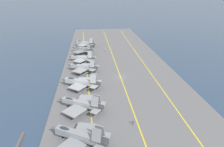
{
  "coord_description": "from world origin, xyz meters",
  "views": [
    {
      "loc": [
        -79.67,
        12.6,
        36.34
      ],
      "look_at": [
        -1.6,
        3.96,
        2.9
      ],
      "focal_mm": 32.0,
      "sensor_mm": 36.0,
      "label": 1
    }
  ],
  "objects_px": {
    "parked_jet_fifth": "(82,58)",
    "parked_jet_second": "(81,103)",
    "parked_jet_sixth": "(82,49)",
    "crew_purple_vest": "(133,122)",
    "parked_jet_third": "(81,82)",
    "parked_jet_seventh": "(85,43)",
    "parked_jet_fourth": "(83,67)",
    "crew_white_vest": "(105,50)",
    "parked_jet_nearest": "(78,135)"
  },
  "relations": [
    {
      "from": "parked_jet_third",
      "to": "crew_purple_vest",
      "type": "bearing_deg",
      "value": -148.32
    },
    {
      "from": "crew_white_vest",
      "to": "parked_jet_second",
      "type": "bearing_deg",
      "value": 168.94
    },
    {
      "from": "parked_jet_second",
      "to": "parked_jet_fifth",
      "type": "height_order",
      "value": "parked_jet_fifth"
    },
    {
      "from": "parked_jet_third",
      "to": "parked_jet_sixth",
      "type": "xyz_separation_m",
      "value": [
        45.2,
        0.55,
        0.26
      ]
    },
    {
      "from": "parked_jet_nearest",
      "to": "parked_jet_second",
      "type": "height_order",
      "value": "parked_jet_nearest"
    },
    {
      "from": "parked_jet_nearest",
      "to": "parked_jet_sixth",
      "type": "distance_m",
      "value": 76.15
    },
    {
      "from": "parked_jet_sixth",
      "to": "crew_purple_vest",
      "type": "height_order",
      "value": "parked_jet_sixth"
    },
    {
      "from": "parked_jet_nearest",
      "to": "crew_white_vest",
      "type": "relative_size",
      "value": 9.41
    },
    {
      "from": "parked_jet_sixth",
      "to": "parked_jet_seventh",
      "type": "relative_size",
      "value": 0.94
    },
    {
      "from": "parked_jet_fourth",
      "to": "parked_jet_fifth",
      "type": "xyz_separation_m",
      "value": [
        13.55,
        0.84,
        -0.09
      ]
    },
    {
      "from": "parked_jet_fourth",
      "to": "parked_jet_seventh",
      "type": "distance_m",
      "value": 44.38
    },
    {
      "from": "parked_jet_nearest",
      "to": "parked_jet_third",
      "type": "xyz_separation_m",
      "value": [
        30.94,
        0.44,
        0.05
      ]
    },
    {
      "from": "parked_jet_third",
      "to": "parked_jet_seventh",
      "type": "bearing_deg",
      "value": -0.62
    },
    {
      "from": "parked_jet_fourth",
      "to": "crew_white_vest",
      "type": "distance_m",
      "value": 34.97
    },
    {
      "from": "crew_purple_vest",
      "to": "crew_white_vest",
      "type": "bearing_deg",
      "value": 1.86
    },
    {
      "from": "parked_jet_third",
      "to": "parked_jet_sixth",
      "type": "distance_m",
      "value": 45.2
    },
    {
      "from": "parked_jet_second",
      "to": "crew_white_vest",
      "type": "bearing_deg",
      "value": -11.06
    },
    {
      "from": "parked_jet_second",
      "to": "parked_jet_nearest",
      "type": "bearing_deg",
      "value": 179.73
    },
    {
      "from": "parked_jet_fifth",
      "to": "parked_jet_third",
      "type": "bearing_deg",
      "value": -179.17
    },
    {
      "from": "parked_jet_second",
      "to": "crew_purple_vest",
      "type": "height_order",
      "value": "parked_jet_second"
    },
    {
      "from": "parked_jet_second",
      "to": "parked_jet_sixth",
      "type": "bearing_deg",
      "value": 0.99
    },
    {
      "from": "parked_jet_fourth",
      "to": "parked_jet_sixth",
      "type": "height_order",
      "value": "parked_jet_fourth"
    },
    {
      "from": "parked_jet_third",
      "to": "parked_jet_seventh",
      "type": "relative_size",
      "value": 1.06
    },
    {
      "from": "parked_jet_third",
      "to": "parked_jet_fourth",
      "type": "height_order",
      "value": "parked_jet_third"
    },
    {
      "from": "parked_jet_second",
      "to": "parked_jet_fourth",
      "type": "distance_m",
      "value": 32.12
    },
    {
      "from": "parked_jet_sixth",
      "to": "parked_jet_third",
      "type": "bearing_deg",
      "value": -179.3
    },
    {
      "from": "parked_jet_nearest",
      "to": "crew_purple_vest",
      "type": "distance_m",
      "value": 16.24
    },
    {
      "from": "parked_jet_seventh",
      "to": "crew_purple_vest",
      "type": "distance_m",
      "value": 87.08
    },
    {
      "from": "parked_jet_second",
      "to": "parked_jet_seventh",
      "type": "bearing_deg",
      "value": -0.11
    },
    {
      "from": "parked_jet_nearest",
      "to": "crew_white_vest",
      "type": "height_order",
      "value": "parked_jet_nearest"
    },
    {
      "from": "parked_jet_sixth",
      "to": "parked_jet_fourth",
      "type": "bearing_deg",
      "value": -178.11
    },
    {
      "from": "parked_jet_third",
      "to": "parked_jet_nearest",
      "type": "bearing_deg",
      "value": -179.18
    },
    {
      "from": "parked_jet_nearest",
      "to": "parked_jet_second",
      "type": "xyz_separation_m",
      "value": [
        15.04,
        -0.07,
        0.0
      ]
    },
    {
      "from": "parked_jet_second",
      "to": "parked_jet_sixth",
      "type": "distance_m",
      "value": 61.11
    },
    {
      "from": "parked_jet_sixth",
      "to": "parked_jet_seventh",
      "type": "bearing_deg",
      "value": -4.46
    },
    {
      "from": "parked_jet_fifth",
      "to": "parked_jet_seventh",
      "type": "relative_size",
      "value": 0.98
    },
    {
      "from": "parked_jet_fourth",
      "to": "parked_jet_nearest",
      "type": "bearing_deg",
      "value": -179.96
    },
    {
      "from": "parked_jet_third",
      "to": "crew_purple_vest",
      "type": "distance_m",
      "value": 29.64
    },
    {
      "from": "crew_white_vest",
      "to": "parked_jet_fifth",
      "type": "bearing_deg",
      "value": 144.4
    },
    {
      "from": "parked_jet_sixth",
      "to": "parked_jet_seventh",
      "type": "xyz_separation_m",
      "value": [
        15.39,
        -1.2,
        -0.28
      ]
    },
    {
      "from": "parked_jet_second",
      "to": "parked_jet_fourth",
      "type": "height_order",
      "value": "parked_jet_fourth"
    },
    {
      "from": "parked_jet_second",
      "to": "parked_jet_fifth",
      "type": "relative_size",
      "value": 1.06
    },
    {
      "from": "parked_jet_third",
      "to": "parked_jet_seventh",
      "type": "distance_m",
      "value": 60.59
    },
    {
      "from": "parked_jet_fifth",
      "to": "crew_white_vest",
      "type": "relative_size",
      "value": 8.92
    },
    {
      "from": "parked_jet_fourth",
      "to": "crew_white_vest",
      "type": "height_order",
      "value": "parked_jet_fourth"
    },
    {
      "from": "parked_jet_sixth",
      "to": "crew_white_vest",
      "type": "height_order",
      "value": "parked_jet_sixth"
    },
    {
      "from": "parked_jet_fifth",
      "to": "parked_jet_second",
      "type": "bearing_deg",
      "value": -178.82
    },
    {
      "from": "parked_jet_fourth",
      "to": "parked_jet_fifth",
      "type": "distance_m",
      "value": 13.58
    },
    {
      "from": "parked_jet_sixth",
      "to": "crew_purple_vest",
      "type": "xyz_separation_m",
      "value": [
        -70.39,
        -16.1,
        -1.82
      ]
    },
    {
      "from": "parked_jet_second",
      "to": "parked_jet_fourth",
      "type": "xyz_separation_m",
      "value": [
        32.12,
        0.1,
        0.16
      ]
    }
  ]
}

